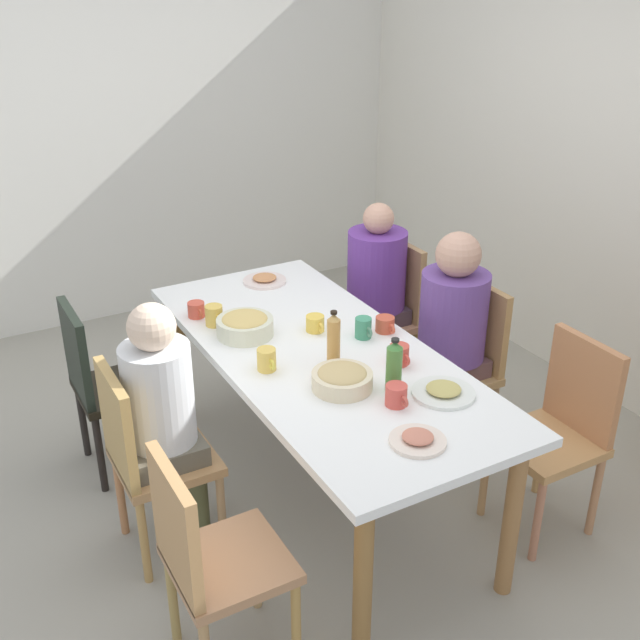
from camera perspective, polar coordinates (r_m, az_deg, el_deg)
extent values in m
plane|color=#9B9789|center=(3.83, 0.00, -12.54)|extent=(5.95, 5.95, 0.00)
cube|color=silver|center=(5.48, -13.44, 13.74)|extent=(0.12, 4.05, 2.60)
cube|color=white|center=(3.42, 0.00, -2.57)|extent=(2.05, 0.89, 0.04)
cylinder|color=olive|center=(4.24, -10.24, -3.02)|extent=(0.07, 0.07, 0.73)
cylinder|color=olive|center=(2.86, 3.20, -18.88)|extent=(0.07, 0.07, 0.73)
cylinder|color=olive|center=(4.47, -1.94, -1.00)|extent=(0.07, 0.07, 0.73)
cylinder|color=olive|center=(3.19, 14.05, -14.14)|extent=(0.07, 0.07, 0.73)
cube|color=#AB7B55|center=(2.84, -6.72, -17.49)|extent=(0.40, 0.40, 0.04)
cylinder|color=#A4894B|center=(3.07, -10.90, -19.52)|extent=(0.04, 0.04, 0.43)
cylinder|color=tan|center=(3.15, -4.79, -17.64)|extent=(0.04, 0.04, 0.43)
cylinder|color=#B08947|center=(2.93, -1.79, -21.68)|extent=(0.04, 0.04, 0.43)
cube|color=#B0814E|center=(2.64, -10.70, -14.91)|extent=(0.38, 0.04, 0.45)
cube|color=black|center=(3.90, -14.64, -4.90)|extent=(0.40, 0.40, 0.04)
cylinder|color=black|center=(4.14, -17.21, -7.05)|extent=(0.04, 0.04, 0.43)
cylinder|color=black|center=(3.85, -16.02, -9.51)|extent=(0.04, 0.04, 0.43)
cylinder|color=black|center=(4.20, -12.71, -5.97)|extent=(0.04, 0.04, 0.43)
cylinder|color=black|center=(3.92, -11.19, -8.29)|extent=(0.04, 0.04, 0.43)
cube|color=black|center=(3.76, -17.66, -2.44)|extent=(0.38, 0.04, 0.45)
cube|color=#A88252|center=(3.94, 9.51, -4.05)|extent=(0.40, 0.40, 0.04)
cylinder|color=#A8825B|center=(4.05, 12.68, -7.24)|extent=(0.04, 0.04, 0.43)
cylinder|color=#B57C56|center=(4.26, 9.70, -5.13)|extent=(0.04, 0.04, 0.43)
cylinder|color=#A5874D|center=(3.86, 8.81, -8.67)|extent=(0.04, 0.04, 0.43)
cylinder|color=#AC764C|center=(4.08, 5.92, -6.37)|extent=(0.04, 0.04, 0.43)
cube|color=#AD824E|center=(3.94, 11.82, -0.42)|extent=(0.38, 0.04, 0.45)
cylinder|color=brown|center=(3.95, 8.85, -7.63)|extent=(0.09, 0.09, 0.45)
cylinder|color=brown|center=(4.05, 7.47, -6.56)|extent=(0.09, 0.09, 0.45)
cube|color=brown|center=(3.91, 9.58, -3.29)|extent=(0.30, 0.30, 0.10)
cylinder|color=#63418F|center=(3.79, 9.87, 0.30)|extent=(0.33, 0.33, 0.44)
sphere|color=tan|center=(3.67, 10.24, 4.80)|extent=(0.22, 0.22, 0.22)
cube|color=tan|center=(3.52, 16.41, -8.78)|extent=(0.40, 0.40, 0.04)
cylinder|color=#B07A54|center=(3.67, 19.78, -12.09)|extent=(0.04, 0.04, 0.43)
cylinder|color=tan|center=(3.85, 16.05, -9.58)|extent=(0.04, 0.04, 0.43)
cylinder|color=#B47659|center=(3.46, 15.87, -14.07)|extent=(0.04, 0.04, 0.43)
cylinder|color=#AB7E4F|center=(3.65, 12.14, -11.26)|extent=(0.04, 0.04, 0.43)
cube|color=#B6764B|center=(3.52, 18.98, -4.70)|extent=(0.38, 0.04, 0.45)
cube|color=#AE8051|center=(3.34, -11.39, -10.22)|extent=(0.40, 0.40, 0.04)
cylinder|color=#B3764A|center=(3.58, -14.60, -12.38)|extent=(0.04, 0.04, 0.43)
cylinder|color=#B1874C|center=(3.32, -12.94, -15.67)|extent=(0.04, 0.04, 0.43)
cylinder|color=tan|center=(3.65, -9.39, -11.00)|extent=(0.04, 0.04, 0.43)
cylinder|color=#A78258|center=(3.39, -7.31, -14.06)|extent=(0.04, 0.04, 0.43)
cube|color=#AE894B|center=(3.18, -14.85, -7.59)|extent=(0.38, 0.04, 0.45)
cylinder|color=#545240|center=(3.55, -9.96, -11.94)|extent=(0.09, 0.09, 0.45)
cylinder|color=#505434|center=(3.43, -9.02, -13.40)|extent=(0.09, 0.09, 0.45)
cube|color=#585346|center=(3.31, -11.48, -9.38)|extent=(0.30, 0.30, 0.10)
cylinder|color=silver|center=(3.17, -11.90, -5.43)|extent=(0.28, 0.28, 0.43)
sphere|color=beige|center=(3.02, -12.41, -0.52)|extent=(0.19, 0.19, 0.19)
cube|color=#A9765B|center=(4.43, 4.10, -0.25)|extent=(0.40, 0.40, 0.04)
cylinder|color=#A88549|center=(4.50, 7.01, -3.19)|extent=(0.04, 0.04, 0.43)
cylinder|color=tan|center=(4.74, 4.62, -1.47)|extent=(0.04, 0.04, 0.43)
cylinder|color=#B27A53|center=(4.33, 3.33, -4.27)|extent=(0.04, 0.04, 0.43)
cylinder|color=#B07C57|center=(4.58, 1.07, -2.42)|extent=(0.04, 0.04, 0.43)
cube|color=#A88154|center=(4.43, 6.15, 2.99)|extent=(0.38, 0.04, 0.45)
cylinder|color=#3E3E48|center=(4.42, 3.48, -3.43)|extent=(0.09, 0.09, 0.45)
cylinder|color=#473C47|center=(4.54, 2.40, -2.57)|extent=(0.09, 0.09, 0.45)
cube|color=#493742|center=(4.40, 4.12, 0.45)|extent=(0.30, 0.30, 0.10)
cylinder|color=#653595|center=(4.29, 4.23, 3.74)|extent=(0.33, 0.33, 0.44)
sphere|color=tan|center=(4.19, 4.37, 7.53)|extent=(0.17, 0.17, 0.17)
cylinder|color=beige|center=(2.82, 7.25, -8.91)|extent=(0.21, 0.21, 0.01)
ellipsoid|color=tan|center=(2.81, 7.28, -8.58)|extent=(0.12, 0.12, 0.02)
cylinder|color=silver|center=(4.12, -4.13, 2.92)|extent=(0.23, 0.23, 0.01)
ellipsoid|color=tan|center=(4.12, -4.14, 3.17)|extent=(0.13, 0.13, 0.02)
cylinder|color=white|center=(3.12, 9.15, -5.37)|extent=(0.26, 0.26, 0.01)
ellipsoid|color=tan|center=(3.11, 9.17, -5.06)|extent=(0.14, 0.14, 0.02)
cylinder|color=beige|center=(3.54, -5.59, -0.52)|extent=(0.26, 0.26, 0.08)
ellipsoid|color=#D5B566|center=(3.53, -5.62, 0.08)|extent=(0.21, 0.21, 0.04)
cylinder|color=beige|center=(3.11, 1.65, -4.51)|extent=(0.25, 0.25, 0.07)
ellipsoid|color=tan|center=(3.09, 1.66, -3.97)|extent=(0.20, 0.20, 0.04)
cylinder|color=#CA4B3D|center=(3.30, 5.89, -2.57)|extent=(0.08, 0.08, 0.09)
torus|color=#CE4438|center=(3.26, 6.43, -2.97)|extent=(0.05, 0.01, 0.05)
cylinder|color=#E5BC50|center=(3.65, -7.88, 0.33)|extent=(0.08, 0.08, 0.10)
torus|color=yellow|center=(3.61, -7.56, 0.01)|extent=(0.05, 0.01, 0.05)
cylinder|color=#E4BD52|center=(3.24, -3.99, -2.94)|extent=(0.08, 0.08, 0.10)
torus|color=#DFCD48|center=(3.20, -3.59, -3.34)|extent=(0.05, 0.01, 0.05)
cylinder|color=#D54F44|center=(3.01, 5.68, -5.57)|extent=(0.09, 0.09, 0.09)
torus|color=#C35143|center=(2.97, 6.27, -6.05)|extent=(0.05, 0.01, 0.05)
cylinder|color=#EDC449|center=(3.57, -0.37, -0.25)|extent=(0.09, 0.09, 0.08)
torus|color=#EDC047|center=(3.53, 0.06, -0.59)|extent=(0.05, 0.01, 0.05)
cylinder|color=#D4513E|center=(3.76, -9.18, 0.77)|extent=(0.08, 0.08, 0.07)
torus|color=#C74F34|center=(3.71, -8.89, 0.47)|extent=(0.05, 0.01, 0.05)
cylinder|color=#C95037|center=(3.58, 4.85, -0.31)|extent=(0.09, 0.09, 0.07)
torus|color=#D55339|center=(3.54, 5.35, -0.66)|extent=(0.05, 0.01, 0.05)
cylinder|color=#3E906A|center=(3.51, 3.23, -0.58)|extent=(0.08, 0.08, 0.10)
torus|color=#518769|center=(3.47, 3.66, -0.90)|extent=(0.05, 0.01, 0.05)
cylinder|color=#4A7E36|center=(3.08, 5.51, -3.68)|extent=(0.06, 0.06, 0.19)
cone|color=#43833A|center=(3.02, 5.60, -1.84)|extent=(0.06, 0.06, 0.03)
cylinder|color=black|center=(3.01, 5.61, -1.50)|extent=(0.03, 0.03, 0.01)
cylinder|color=#CA9148|center=(3.24, 1.01, -1.74)|extent=(0.06, 0.06, 0.22)
cone|color=tan|center=(3.18, 1.03, 0.24)|extent=(0.05, 0.05, 0.03)
cylinder|color=black|center=(3.17, 1.03, 0.56)|extent=(0.03, 0.03, 0.01)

